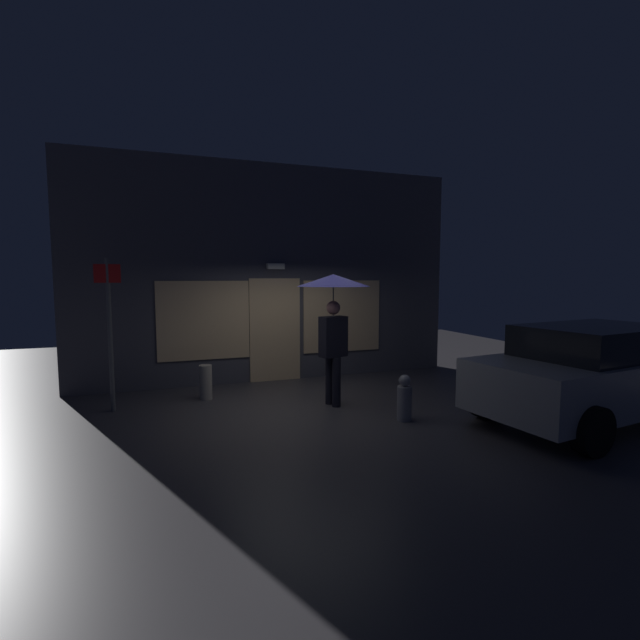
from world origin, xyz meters
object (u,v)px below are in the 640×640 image
Objects in this scene: street_sign_post at (110,326)px; sidewalk_bollard at (206,382)px; parked_car at (595,372)px; fire_hydrant at (404,399)px; person_with_umbrella at (333,300)px.

street_sign_post reaches higher than sidewalk_bollard.
parked_car reaches higher than fire_hydrant.
sidewalk_bollard is (-2.05, 1.14, -1.52)m from person_with_umbrella.
sidewalk_bollard is 3.60m from fire_hydrant.
parked_car is at bearing -20.05° from fire_hydrant.
parked_car is 2.96m from fire_hydrant.
parked_car is at bearing -23.40° from street_sign_post.
street_sign_post is 1.90m from sidewalk_bollard.
person_with_umbrella is at bearing 122.78° from fire_hydrant.
sidewalk_bollard is (-5.53, 3.29, -0.45)m from parked_car.
fire_hydrant is (2.79, -2.29, 0.02)m from sidewalk_bollard.
fire_hydrant is at bearing 108.47° from person_with_umbrella.
person_with_umbrella reaches higher than fire_hydrant.
person_with_umbrella reaches higher than parked_car.
fire_hydrant reaches higher than sidewalk_bollard.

